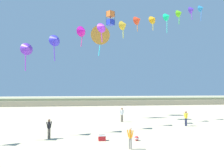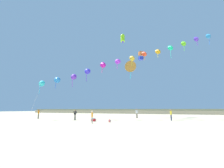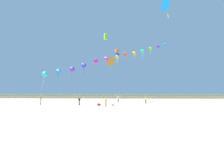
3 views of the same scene
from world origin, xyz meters
The scene contains 14 objects.
ground_plane centered at (0.00, 0.00, 0.00)m, with size 240.00×240.00×0.00m, color #C1B28E.
dune_ridge centered at (0.00, 49.48, 0.89)m, with size 120.00×11.46×1.79m.
person_near_left centered at (-6.12, 7.30, 0.93)m, with size 0.46×0.45×1.61m.
person_near_right centered at (-0.32, 3.02, 0.86)m, with size 0.43×0.40×1.48m.
person_mid_center centered at (8.00, 11.92, 0.95)m, with size 0.34×0.55×1.65m.
person_far_left centered at (1.66, 16.15, 1.01)m, with size 0.61×0.24×1.75m.
person_far_right centered at (-13.96, 7.01, 0.97)m, with size 0.24×0.58×1.67m.
kite_banner_string centered at (1.47, 14.34, 11.58)m, with size 30.10×19.01×17.70m.
large_kite_low_lead centered at (-1.90, 18.57, 18.19)m, with size 1.01×1.08×2.32m.
large_kite_mid_trail centered at (12.12, 8.31, 20.96)m, with size 2.04×2.98×4.34m.
large_kite_high_solo centered at (-0.66, 20.55, 11.66)m, with size 2.80×1.34×4.33m.
large_kite_outer_drift centered at (1.25, 23.18, 14.95)m, with size 1.35×1.35×2.13m.
beach_cooler centered at (-1.92, 6.00, 0.21)m, with size 0.58×0.41×0.46m.
beach_ball centered at (0.78, 5.58, 0.18)m, with size 0.36×0.36×0.36m.
Camera 3 is at (2.12, -22.68, 2.41)m, focal length 24.00 mm.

